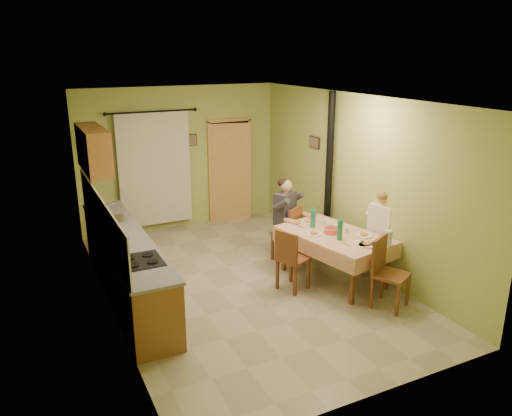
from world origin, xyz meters
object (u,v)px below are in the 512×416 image
chair_right (381,257)px  man_right (383,223)px  dining_table (334,257)px  stove_flue (328,195)px  chair_left (293,271)px  man_far (287,210)px  chair_near (389,287)px  chair_far (287,243)px

chair_right → man_right: bearing=90.0°
dining_table → man_right: size_ratio=1.37×
man_right → stove_flue: (-0.17, 1.29, 0.15)m
chair_right → chair_left: (-1.52, 0.18, -0.00)m
man_far → stove_flue: size_ratio=0.50×
man_far → stove_flue: bearing=-25.1°
chair_near → man_far: 2.24m
dining_table → chair_far: bearing=91.9°
stove_flue → chair_near: bearing=-100.6°
chair_near → man_right: bearing=-150.5°
chair_far → chair_left: size_ratio=1.00×
dining_table → man_far: size_ratio=1.37×
chair_near → man_right: size_ratio=0.72×
chair_near → chair_left: 1.41m
chair_near → man_right: man_right is taller
dining_table → man_far: bearing=92.0°
man_right → stove_flue: bearing=-9.5°
dining_table → stove_flue: size_ratio=0.68×
chair_far → chair_right: size_ratio=0.95×
man_right → chair_near: bearing=129.9°
chair_right → chair_left: bearing=66.4°
chair_near → man_right: 1.20m
chair_far → chair_left: 1.15m
chair_left → chair_right: bearing=60.9°
man_far → chair_left: bearing=-143.4°
chair_left → stove_flue: stove_flue is taller
chair_left → man_far: 1.30m
chair_near → stove_flue: stove_flue is taller
dining_table → chair_near: size_ratio=1.92×
chair_far → man_right: man_right is taller
chair_far → chair_near: (0.45, -2.10, 0.00)m
chair_near → chair_right: chair_near is taller
chair_far → chair_near: size_ratio=0.95×
chair_right → chair_near: bearing=129.4°
dining_table → chair_far: size_ratio=2.01×
chair_near → man_right: (0.57, 0.88, 0.59)m
chair_far → stove_flue: size_ratio=0.34×
chair_far → man_right: 1.70m
chair_near → chair_left: (-0.93, 1.06, -0.00)m
chair_far → stove_flue: stove_flue is taller
chair_far → dining_table: bearing=-104.9°
chair_right → stove_flue: stove_flue is taller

